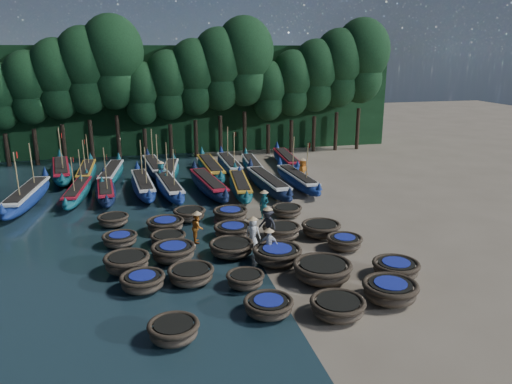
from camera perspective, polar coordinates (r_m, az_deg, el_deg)
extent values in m
plane|color=#7F715C|center=(27.82, -1.85, -4.34)|extent=(120.00, 120.00, 0.00)
cube|color=black|center=(49.54, -7.62, 10.48)|extent=(40.00, 3.00, 10.00)
ellipsoid|color=brown|center=(17.97, -9.38, -15.60)|extent=(1.96, 1.96, 0.65)
torus|color=#392E22|center=(17.81, -9.43, -14.77)|extent=(1.81, 1.81, 0.20)
cylinder|color=black|center=(17.79, -9.43, -14.66)|extent=(1.36, 1.36, 0.06)
ellipsoid|color=brown|center=(19.29, 1.44, -13.12)|extent=(1.86, 1.86, 0.58)
torus|color=#392E22|center=(19.16, 1.44, -12.41)|extent=(1.92, 1.92, 0.17)
cylinder|color=black|center=(19.14, 1.44, -12.32)|extent=(1.46, 1.46, 0.05)
cylinder|color=navy|center=(19.12, 1.45, -12.23)|extent=(1.12, 1.12, 0.03)
ellipsoid|color=brown|center=(19.40, 9.30, -13.06)|extent=(2.45, 2.45, 0.63)
torus|color=#392E22|center=(19.26, 9.34, -12.29)|extent=(2.12, 2.12, 0.19)
cylinder|color=black|center=(19.24, 9.35, -12.19)|extent=(1.62, 1.62, 0.06)
ellipsoid|color=brown|center=(20.83, 15.05, -11.10)|extent=(2.44, 2.44, 0.75)
torus|color=#392E22|center=(20.68, 15.12, -10.24)|extent=(2.25, 2.25, 0.23)
cylinder|color=black|center=(20.66, 15.13, -10.13)|extent=(1.69, 1.69, 0.07)
cylinder|color=navy|center=(20.64, 15.14, -10.01)|extent=(1.30, 1.30, 0.05)
ellipsoid|color=brown|center=(21.53, -12.81, -10.17)|extent=(1.86, 1.86, 0.64)
torus|color=#392E22|center=(21.41, -12.86, -9.45)|extent=(1.89, 1.89, 0.19)
cylinder|color=black|center=(21.39, -12.87, -9.36)|extent=(1.42, 1.42, 0.06)
cylinder|color=navy|center=(21.37, -12.87, -9.27)|extent=(1.10, 1.10, 0.04)
ellipsoid|color=brown|center=(21.79, -7.43, -9.55)|extent=(2.33, 2.33, 0.64)
torus|color=#392E22|center=(21.67, -7.46, -8.84)|extent=(2.01, 2.01, 0.19)
cylinder|color=black|center=(21.65, -7.46, -8.74)|extent=(1.52, 1.52, 0.06)
ellipsoid|color=brown|center=(21.27, -1.24, -10.17)|extent=(1.94, 1.94, 0.58)
torus|color=#392E22|center=(21.15, -1.24, -9.51)|extent=(1.63, 1.63, 0.18)
cylinder|color=black|center=(21.13, -1.24, -9.42)|extent=(1.22, 1.22, 0.05)
ellipsoid|color=brown|center=(22.02, 7.59, -9.11)|extent=(3.19, 3.19, 0.76)
torus|color=#392E22|center=(21.87, 7.62, -8.27)|extent=(2.59, 2.59, 0.23)
cylinder|color=black|center=(21.85, 7.63, -8.16)|extent=(1.98, 1.98, 0.07)
ellipsoid|color=brown|center=(22.98, 15.67, -8.62)|extent=(2.28, 2.28, 0.66)
torus|color=#392E22|center=(22.85, 15.73, -7.91)|extent=(2.09, 2.09, 0.20)
cylinder|color=black|center=(22.84, 15.73, -7.82)|extent=(1.59, 1.59, 0.06)
cylinder|color=navy|center=(22.82, 15.74, -7.72)|extent=(1.22, 1.22, 0.04)
ellipsoid|color=brown|center=(23.30, -14.52, -8.07)|extent=(2.45, 2.45, 0.74)
torus|color=#392E22|center=(23.16, -14.58, -7.28)|extent=(2.08, 2.08, 0.23)
cylinder|color=black|center=(23.14, -14.59, -7.17)|extent=(1.55, 1.55, 0.07)
ellipsoid|color=brown|center=(24.00, -9.40, -7.03)|extent=(2.05, 2.05, 0.74)
torus|color=#392E22|center=(23.87, -9.44, -6.27)|extent=(2.13, 2.13, 0.22)
cylinder|color=black|center=(23.85, -9.44, -6.17)|extent=(1.60, 1.60, 0.07)
cylinder|color=navy|center=(23.83, -9.45, -6.07)|extent=(1.23, 1.23, 0.04)
ellipsoid|color=brown|center=(24.35, -2.82, -6.60)|extent=(2.15, 2.15, 0.64)
torus|color=#392E22|center=(24.24, -2.83, -5.95)|extent=(2.18, 2.18, 0.19)
cylinder|color=black|center=(24.22, -2.83, -5.86)|extent=(1.67, 1.67, 0.06)
ellipsoid|color=brown|center=(23.47, 2.43, -7.40)|extent=(2.67, 2.67, 0.71)
torus|color=#392E22|center=(23.34, 2.44, -6.65)|extent=(2.34, 2.34, 0.21)
cylinder|color=black|center=(23.32, 2.44, -6.55)|extent=(1.78, 1.78, 0.06)
cylinder|color=navy|center=(23.30, 2.44, -6.45)|extent=(1.37, 1.37, 0.04)
ellipsoid|color=brown|center=(25.44, 10.07, -5.85)|extent=(1.77, 1.77, 0.61)
torus|color=#392E22|center=(25.34, 10.10, -5.24)|extent=(1.82, 1.82, 0.19)
cylinder|color=black|center=(25.33, 10.10, -5.16)|extent=(1.37, 1.37, 0.06)
cylinder|color=navy|center=(25.31, 10.11, -5.08)|extent=(1.05, 1.05, 0.04)
ellipsoid|color=brown|center=(26.38, -15.28, -5.41)|extent=(1.81, 1.81, 0.58)
torus|color=#392E22|center=(26.28, -15.32, -4.86)|extent=(1.79, 1.79, 0.18)
cylinder|color=black|center=(26.27, -15.33, -4.79)|extent=(1.35, 1.35, 0.05)
cylinder|color=navy|center=(26.26, -15.33, -4.72)|extent=(1.04, 1.04, 0.04)
ellipsoid|color=brown|center=(25.94, -9.99, -5.45)|extent=(2.22, 2.22, 0.57)
torus|color=#392E22|center=(25.85, -10.02, -4.90)|extent=(1.82, 1.82, 0.17)
cylinder|color=black|center=(25.83, -10.03, -4.83)|extent=(1.38, 1.38, 0.05)
ellipsoid|color=brown|center=(26.50, -2.65, -4.64)|extent=(2.01, 2.01, 0.66)
torus|color=#392E22|center=(26.39, -2.66, -4.01)|extent=(2.05, 2.05, 0.20)
cylinder|color=black|center=(26.38, -2.66, -3.93)|extent=(1.55, 1.55, 0.06)
cylinder|color=navy|center=(26.37, -2.66, -3.84)|extent=(1.19, 1.19, 0.04)
ellipsoid|color=brown|center=(26.43, 2.93, -4.69)|extent=(2.23, 2.23, 0.68)
torus|color=#392E22|center=(26.32, 2.94, -4.04)|extent=(2.04, 2.04, 0.21)
cylinder|color=black|center=(26.30, 2.94, -3.95)|extent=(1.54, 1.54, 0.06)
ellipsoid|color=brown|center=(26.97, 7.43, -4.38)|extent=(2.40, 2.40, 0.67)
torus|color=#392E22|center=(26.86, 7.46, -3.75)|extent=(2.12, 2.12, 0.20)
cylinder|color=black|center=(26.85, 7.46, -3.67)|extent=(1.61, 1.61, 0.06)
ellipsoid|color=brown|center=(29.41, -15.98, -3.24)|extent=(1.98, 1.98, 0.57)
torus|color=#392E22|center=(29.33, -16.02, -2.74)|extent=(1.75, 1.75, 0.17)
cylinder|color=black|center=(29.32, -16.03, -2.67)|extent=(1.33, 1.33, 0.05)
ellipsoid|color=brown|center=(27.84, -10.31, -3.88)|extent=(2.52, 2.52, 0.64)
torus|color=#392E22|center=(27.74, -10.34, -3.29)|extent=(2.07, 2.07, 0.20)
cylinder|color=black|center=(27.73, -10.35, -3.22)|extent=(1.57, 1.57, 0.06)
cylinder|color=navy|center=(27.71, -10.35, -3.14)|extent=(1.21, 1.21, 0.04)
ellipsoid|color=brown|center=(29.30, -7.61, -2.72)|extent=(1.83, 1.83, 0.66)
torus|color=#392E22|center=(29.20, -7.63, -2.15)|extent=(1.90, 1.90, 0.20)
cylinder|color=black|center=(29.19, -7.63, -2.07)|extent=(1.42, 1.42, 0.06)
ellipsoid|color=brown|center=(29.04, -2.95, -2.75)|extent=(2.20, 2.20, 0.68)
torus|color=#392E22|center=(28.94, -2.96, -2.15)|extent=(2.05, 2.05, 0.21)
cylinder|color=black|center=(28.93, -2.96, -2.07)|extent=(1.54, 1.54, 0.06)
cylinder|color=navy|center=(28.91, -2.96, -2.00)|extent=(1.19, 1.19, 0.04)
ellipsoid|color=brown|center=(29.94, 3.53, -2.29)|extent=(1.96, 1.96, 0.57)
torus|color=#392E22|center=(29.85, 3.54, -1.80)|extent=(1.84, 1.84, 0.17)
cylinder|color=black|center=(29.84, 3.54, -1.74)|extent=(1.40, 1.40, 0.05)
ellipsoid|color=navy|center=(35.09, -24.67, -0.55)|extent=(2.57, 8.88, 1.09)
cone|color=navy|center=(38.88, -23.00, 2.24)|extent=(0.48, 0.48, 0.66)
cone|color=navy|center=(31.05, -27.06, -1.62)|extent=(0.48, 0.48, 0.55)
cube|color=silver|center=(34.97, -24.76, 0.17)|extent=(1.92, 6.87, 0.13)
cube|color=black|center=(34.95, -24.78, 0.31)|extent=(1.53, 5.97, 0.11)
cylinder|color=#997F4C|center=(35.86, -24.23, 2.73)|extent=(0.08, 0.26, 3.06)
cylinder|color=#997F4C|center=(33.13, -25.65, 1.55)|extent=(0.08, 0.26, 3.06)
plane|color=red|center=(32.80, -25.66, 3.82)|extent=(0.00, 0.38, 0.38)
ellipsoid|color=#0F5954|center=(35.28, -19.70, -0.08)|extent=(2.00, 7.35, 0.91)
cone|color=#0F5954|center=(38.50, -18.80, 2.21)|extent=(0.40, 0.40, 0.54)
cone|color=#0F5954|center=(31.81, -20.98, -0.89)|extent=(0.40, 0.40, 0.45)
cube|color=maroon|center=(35.18, -19.76, 0.51)|extent=(1.49, 5.69, 0.11)
cube|color=black|center=(35.17, -19.77, 0.63)|extent=(1.17, 4.95, 0.09)
cylinder|color=#997F4C|center=(35.95, -19.45, 2.62)|extent=(0.06, 0.22, 2.54)
cylinder|color=#997F4C|center=(33.62, -20.21, 1.66)|extent=(0.06, 0.22, 2.54)
plane|color=red|center=(33.35, -20.17, 3.52)|extent=(0.00, 0.32, 0.32)
ellipsoid|color=#0F2038|center=(35.10, -16.81, 0.11)|extent=(1.85, 7.47, 0.92)
cone|color=#0F2038|center=(38.45, -17.02, 2.38)|extent=(0.41, 0.41, 0.55)
cone|color=#0F2038|center=(31.48, -16.71, -0.64)|extent=(0.41, 0.41, 0.46)
cube|color=maroon|center=(35.00, -16.86, 0.72)|extent=(1.37, 5.79, 0.11)
cube|color=black|center=(34.98, -16.87, 0.84)|extent=(1.07, 5.03, 0.09)
cylinder|color=#997F4C|center=(35.82, -16.90, 2.86)|extent=(0.06, 0.22, 2.59)
cylinder|color=#997F4C|center=(33.39, -16.79, 1.94)|extent=(0.06, 0.22, 2.59)
plane|color=red|center=(33.15, -16.71, 3.85)|extent=(0.00, 0.32, 0.32)
ellipsoid|color=navy|center=(35.58, -12.78, 0.69)|extent=(2.11, 8.16, 1.01)
cone|color=navy|center=(39.23, -13.45, 3.05)|extent=(0.44, 0.44, 0.61)
cone|color=navy|center=(31.64, -12.10, -0.04)|extent=(0.44, 0.44, 0.50)
cube|color=silver|center=(35.47, -12.83, 1.35)|extent=(1.57, 6.32, 0.12)
cube|color=black|center=(35.45, -12.83, 1.47)|extent=(1.23, 5.49, 0.10)
cylinder|color=#997F4C|center=(36.38, -12.98, 3.63)|extent=(0.07, 0.24, 2.82)
cylinder|color=#997F4C|center=(33.74, -12.51, 2.70)|extent=(0.07, 0.24, 2.82)
plane|color=red|center=(33.50, -12.38, 4.77)|extent=(0.00, 0.35, 0.35)
ellipsoid|color=navy|center=(34.81, -9.88, 0.49)|extent=(2.23, 7.99, 0.99)
cone|color=navy|center=(38.34, -10.94, 2.87)|extent=(0.43, 0.43, 0.59)
cone|color=navy|center=(31.01, -8.68, -0.25)|extent=(0.43, 0.43, 0.49)
cube|color=silver|center=(34.71, -9.91, 1.15)|extent=(1.66, 6.19, 0.12)
cube|color=black|center=(34.69, -9.92, 1.28)|extent=(1.32, 5.38, 0.10)
cylinder|color=#997F4C|center=(35.59, -10.18, 3.44)|extent=(0.07, 0.23, 2.76)
cylinder|color=#997F4C|center=(33.03, -9.39, 2.50)|extent=(0.07, 0.23, 2.76)
plane|color=red|center=(32.79, -9.23, 4.56)|extent=(0.00, 0.35, 0.35)
ellipsoid|color=#0F2038|center=(34.94, -5.45, 0.77)|extent=(2.49, 8.47, 1.04)
cone|color=#0F2038|center=(38.61, -7.07, 3.23)|extent=(0.46, 0.46, 0.63)
cone|color=#0F2038|center=(31.00, -3.49, 0.03)|extent=(0.46, 0.46, 0.52)
cube|color=maroon|center=(34.83, -5.47, 1.47)|extent=(1.86, 6.56, 0.13)
cube|color=black|center=(34.81, -5.47, 1.60)|extent=(1.48, 5.69, 0.10)
ellipsoid|color=#0F5954|center=(34.61, -1.80, 0.63)|extent=(2.19, 7.89, 0.97)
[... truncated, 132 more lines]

